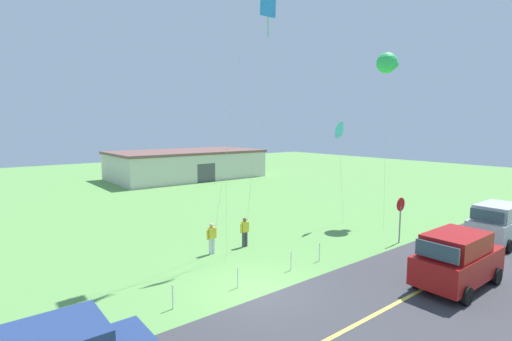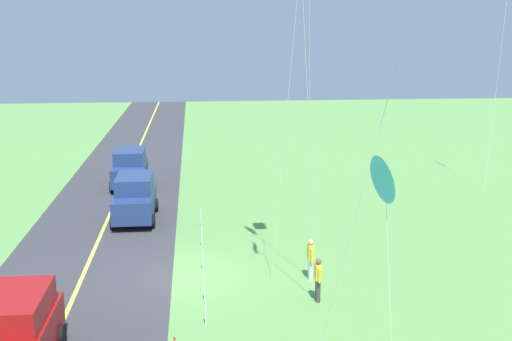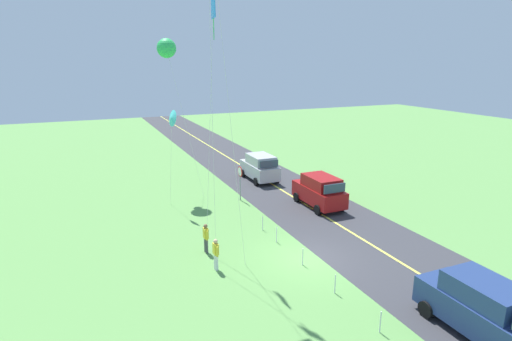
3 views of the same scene
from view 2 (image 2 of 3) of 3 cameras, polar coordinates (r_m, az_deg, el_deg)
The scene contains 14 objects.
ground_plane at distance 25.16m, azimuth -6.39°, elevation -9.55°, with size 120.00×120.00×0.10m, color #60994C.
asphalt_road at distance 25.53m, azimuth -15.53°, elevation -9.50°, with size 120.00×7.00×0.00m, color #38383D.
road_centre_stripe at distance 25.53m, azimuth -15.53°, elevation -9.49°, with size 120.00×0.16×0.00m, color #E5E04C.
car_suv_foreground at distance 19.39m, azimuth -21.01°, elevation -13.55°, with size 4.40×2.12×2.24m.
car_parked_west_far at distance 39.18m, azimuth -11.32°, elevation 0.26°, with size 4.40×2.12×2.24m.
car_parked_west_near at distance 32.30m, azimuth -10.90°, elevation -2.39°, with size 4.40×2.12×2.24m.
person_adult_near at distance 24.49m, azimuth 4.96°, elevation -7.87°, with size 0.58×0.22×1.60m.
person_adult_companion at distance 22.63m, azimuth 5.63°, elevation -9.66°, with size 0.58×0.22×1.60m.
kite_green_far at distance 14.05m, azimuth 11.61°, elevation -0.79°, with size 1.63×0.59×6.81m.
fence_post_0 at distance 30.96m, azimuth -5.01°, elevation -4.23°, with size 0.05×0.05×0.90m, color silver.
fence_post_1 at distance 28.13m, azimuth -4.92°, elevation -5.99°, with size 0.05×0.05×0.90m, color silver.
fence_post_2 at distance 25.47m, azimuth -4.82°, elevation -8.03°, with size 0.05×0.05×0.90m, color silver.
fence_post_3 at distance 22.74m, azimuth -4.69°, elevation -10.66°, with size 0.05×0.05×0.90m, color silver.
fence_post_4 at distance 21.01m, azimuth -4.58°, elevation -12.70°, with size 0.05×0.05×0.90m, color silver.
Camera 2 is at (23.29, 0.45, 9.47)m, focal length 44.26 mm.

